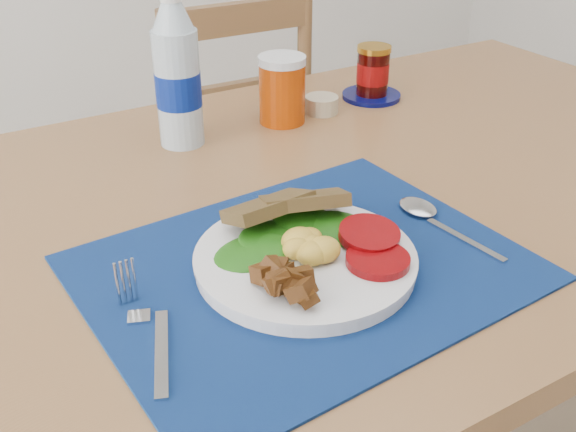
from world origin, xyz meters
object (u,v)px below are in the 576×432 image
(chair_far, at_px, (225,128))
(jam_on_saucer, at_px, (373,75))
(juice_glass, at_px, (282,92))
(water_bottle, at_px, (178,79))
(breakfast_plate, at_px, (303,256))

(chair_far, height_order, jam_on_saucer, chair_far)
(chair_far, xyz_separation_m, juice_glass, (-0.10, -0.46, 0.26))
(chair_far, height_order, water_bottle, chair_far)
(water_bottle, bearing_deg, breakfast_plate, -93.52)
(breakfast_plate, xyz_separation_m, juice_glass, (0.22, 0.42, 0.03))
(water_bottle, bearing_deg, juice_glass, -1.19)
(chair_far, height_order, breakfast_plate, chair_far)
(chair_far, relative_size, water_bottle, 4.25)
(chair_far, relative_size, juice_glass, 9.53)
(breakfast_plate, height_order, water_bottle, water_bottle)
(breakfast_plate, distance_m, juice_glass, 0.48)
(chair_far, relative_size, jam_on_saucer, 9.44)
(breakfast_plate, bearing_deg, chair_far, 74.08)
(jam_on_saucer, bearing_deg, chair_far, 104.01)
(breakfast_plate, bearing_deg, jam_on_saucer, 49.49)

